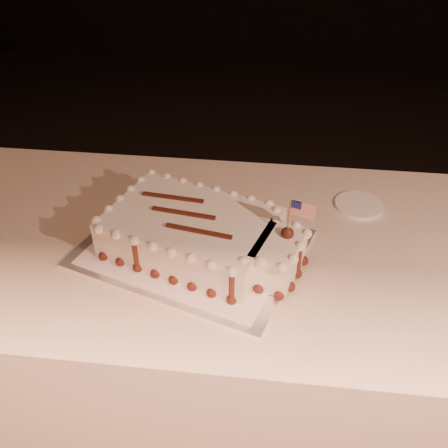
# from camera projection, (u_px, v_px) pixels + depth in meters

# --- Properties ---
(room_shell) EXTENTS (6.10, 8.10, 2.90)m
(room_shell) POSITION_uv_depth(u_px,v_px,m) (347.00, 97.00, 0.38)
(room_shell) COLOR black
(room_shell) RESTS_ON ground
(banquet_table) EXTENTS (2.40, 0.80, 0.75)m
(banquet_table) POSITION_uv_depth(u_px,v_px,m) (279.00, 343.00, 1.48)
(banquet_table) COLOR beige
(banquet_table) RESTS_ON ground
(cake_board) EXTENTS (0.62, 0.53, 0.01)m
(cake_board) POSITION_uv_depth(u_px,v_px,m) (192.00, 248.00, 1.24)
(cake_board) COLOR white
(cake_board) RESTS_ON banquet_table
(doily) EXTENTS (0.55, 0.48, 0.00)m
(doily) POSITION_uv_depth(u_px,v_px,m) (192.00, 246.00, 1.24)
(doily) COLOR white
(doily) RESTS_ON cake_board
(sheet_cake) EXTENTS (0.52, 0.38, 0.19)m
(sheet_cake) POSITION_uv_depth(u_px,v_px,m) (201.00, 234.00, 1.20)
(sheet_cake) COLOR white
(sheet_cake) RESTS_ON doily
(side_plate) EXTENTS (0.13, 0.13, 0.01)m
(side_plate) POSITION_uv_depth(u_px,v_px,m) (359.00, 205.00, 1.38)
(side_plate) COLOR white
(side_plate) RESTS_ON banquet_table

